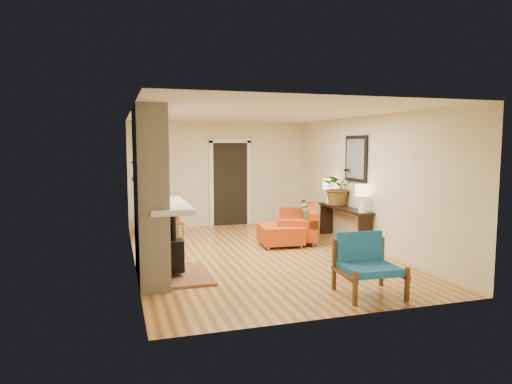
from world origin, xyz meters
TOP-DOWN VIEW (x-y plane):
  - room_shell at (0.60, 2.63)m, footprint 6.50×6.50m
  - fireplace at (-2.00, -1.00)m, footprint 1.09×1.68m
  - sofa at (1.31, 1.16)m, footprint 1.45×2.06m
  - ottoman at (0.64, 0.58)m, footprint 0.88×0.88m
  - blue_chair at (0.73, -2.54)m, footprint 0.84×0.82m
  - dining_table at (-1.59, 2.07)m, footprint 0.87×1.57m
  - console_table at (2.07, 0.57)m, footprint 0.34×1.85m
  - lamp_near at (2.07, -0.16)m, footprint 0.30×0.30m
  - lamp_far at (2.07, 1.30)m, footprint 0.30×0.30m
  - houseplant at (2.06, 0.86)m, footprint 0.87×0.80m

SIDE VIEW (x-z plane):
  - ottoman at x=0.64m, z-range 0.03..0.45m
  - sofa at x=1.31m, z-range -0.05..0.70m
  - blue_chair at x=0.73m, z-range 0.03..0.86m
  - dining_table at x=-1.59m, z-range 0.13..0.95m
  - console_table at x=2.07m, z-range 0.21..0.94m
  - lamp_near at x=2.07m, z-range 0.79..1.33m
  - lamp_far at x=2.07m, z-range 0.79..1.33m
  - houseplant at x=2.06m, z-range 0.72..1.54m
  - room_shell at x=0.60m, z-range -2.01..4.49m
  - fireplace at x=-2.00m, z-range -0.06..2.54m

